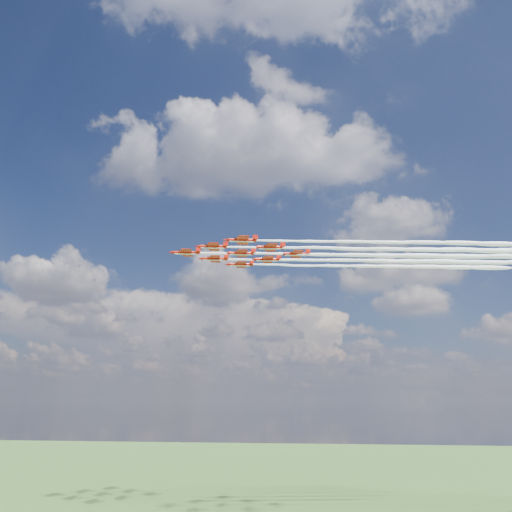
{
  "coord_description": "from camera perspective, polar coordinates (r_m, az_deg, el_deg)",
  "views": [
    {
      "loc": [
        26.66,
        -154.65,
        34.67
      ],
      "look_at": [
        4.22,
        4.34,
        81.57
      ],
      "focal_mm": 35.0,
      "sensor_mm": 36.0,
      "label": 1
    }
  ],
  "objects": [
    {
      "name": "jet_lead",
      "position": [
        171.44,
        8.5,
        0.17
      ],
      "size": [
        103.64,
        23.96,
        2.69
      ],
      "rotation": [
        0.0,
        0.0,
        0.19
      ],
      "color": "red"
    },
    {
      "name": "jet_row2_starb",
      "position": [
        180.17,
        10.97,
        -0.52
      ],
      "size": [
        103.64,
        23.96,
        2.69
      ],
      "rotation": [
        0.0,
        0.0,
        0.19
      ],
      "color": "red"
    },
    {
      "name": "jet_row3_starb",
      "position": [
        189.23,
        13.21,
        -1.14
      ],
      "size": [
        103.64,
        23.96,
        2.69
      ],
      "rotation": [
        0.0,
        0.0,
        0.19
      ],
      "color": "red"
    },
    {
      "name": "jet_row4_port",
      "position": [
        172.41,
        18.08,
        0.72
      ],
      "size": [
        103.64,
        23.96,
        2.69
      ],
      "rotation": [
        0.0,
        0.0,
        0.19
      ],
      "color": "red"
    },
    {
      "name": "jet_row4_starb",
      "position": [
        185.39,
        16.56,
        -0.58
      ],
      "size": [
        103.64,
        23.96,
        2.69
      ],
      "rotation": [
        0.0,
        0.0,
        0.19
      ],
      "color": "red"
    },
    {
      "name": "jet_tail",
      "position": [
        182.23,
        20.04,
        0.01
      ],
      "size": [
        103.64,
        23.96,
        2.69
      ],
      "rotation": [
        0.0,
        0.0,
        0.19
      ],
      "color": "red"
    },
    {
      "name": "jet_row3_port",
      "position": [
        162.84,
        15.88,
        1.52
      ],
      "size": [
        103.64,
        23.96,
        2.69
      ],
      "rotation": [
        0.0,
        0.0,
        0.19
      ],
      "color": "red"
    },
    {
      "name": "jet_row3_centre",
      "position": [
        175.94,
        14.45,
        0.09
      ],
      "size": [
        103.64,
        23.96,
        2.69
      ],
      "rotation": [
        0.0,
        0.0,
        0.19
      ],
      "color": "red"
    },
    {
      "name": "jet_row2_port",
      "position": [
        166.78,
        12.09,
        0.83
      ],
      "size": [
        103.64,
        23.96,
        2.69
      ],
      "rotation": [
        0.0,
        0.0,
        0.19
      ],
      "color": "red"
    }
  ]
}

